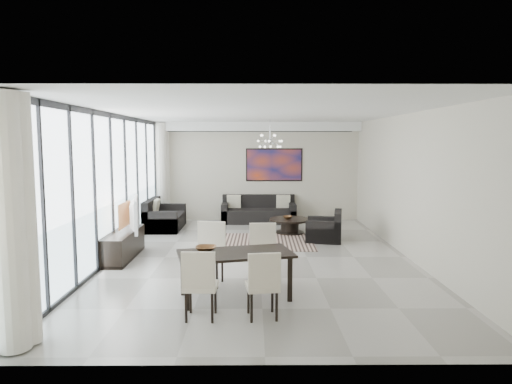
{
  "coord_description": "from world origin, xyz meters",
  "views": [
    {
      "loc": [
        -0.13,
        -9.06,
        2.34
      ],
      "look_at": [
        -0.06,
        0.75,
        1.25
      ],
      "focal_mm": 32.0,
      "sensor_mm": 36.0,
      "label": 1
    }
  ],
  "objects_px": {
    "coffee_table": "(290,225)",
    "dining_table": "(235,258)",
    "television": "(130,215)",
    "sofa_main": "(259,213)",
    "tv_console": "(122,245)"
  },
  "relations": [
    {
      "from": "television",
      "to": "dining_table",
      "type": "bearing_deg",
      "value": -151.02
    },
    {
      "from": "television",
      "to": "coffee_table",
      "type": "bearing_deg",
      "value": -67.43
    },
    {
      "from": "coffee_table",
      "to": "television",
      "type": "bearing_deg",
      "value": -144.2
    },
    {
      "from": "sofa_main",
      "to": "television",
      "type": "relative_size",
      "value": 1.83
    },
    {
      "from": "sofa_main",
      "to": "television",
      "type": "height_order",
      "value": "television"
    },
    {
      "from": "dining_table",
      "to": "tv_console",
      "type": "bearing_deg",
      "value": 135.09
    },
    {
      "from": "tv_console",
      "to": "television",
      "type": "bearing_deg",
      "value": 24.63
    },
    {
      "from": "coffee_table",
      "to": "dining_table",
      "type": "relative_size",
      "value": 0.58
    },
    {
      "from": "coffee_table",
      "to": "tv_console",
      "type": "relative_size",
      "value": 0.61
    },
    {
      "from": "sofa_main",
      "to": "television",
      "type": "bearing_deg",
      "value": -122.96
    },
    {
      "from": "sofa_main",
      "to": "tv_console",
      "type": "relative_size",
      "value": 1.23
    },
    {
      "from": "dining_table",
      "to": "sofa_main",
      "type": "bearing_deg",
      "value": 86.24
    },
    {
      "from": "sofa_main",
      "to": "dining_table",
      "type": "distance_m",
      "value": 6.52
    },
    {
      "from": "coffee_table",
      "to": "dining_table",
      "type": "xyz_separation_m",
      "value": [
        -1.21,
        -4.9,
        0.4
      ]
    },
    {
      "from": "coffee_table",
      "to": "tv_console",
      "type": "height_order",
      "value": "tv_console"
    }
  ]
}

